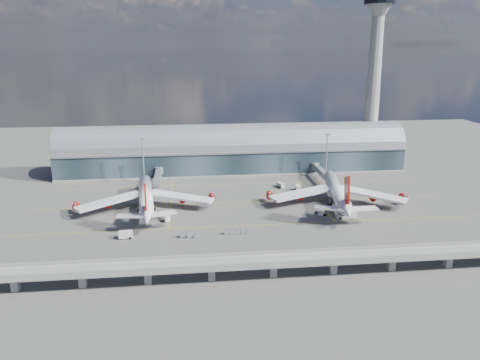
{
  "coord_description": "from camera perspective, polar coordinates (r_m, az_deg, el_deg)",
  "views": [
    {
      "loc": [
        -26.22,
        -190.02,
        72.55
      ],
      "look_at": [
        -3.43,
        10.0,
        14.0
      ],
      "focal_mm": 35.0,
      "sensor_mm": 36.0,
      "label": 1
    }
  ],
  "objects": [
    {
      "name": "jet_bridge_left",
      "position": [
        252.83,
        -9.97,
        0.51
      ],
      "size": [
        4.4,
        28.0,
        7.25
      ],
      "color": "gray",
      "rests_on": "ground"
    },
    {
      "name": "service_truck_0",
      "position": [
        203.15,
        -9.12,
        -4.51
      ],
      "size": [
        4.61,
        6.7,
        2.65
      ],
      "rotation": [
        0.0,
        0.0,
        0.44
      ],
      "color": "silver",
      "rests_on": "ground"
    },
    {
      "name": "guideway",
      "position": [
        153.11,
        4.09,
        -9.89
      ],
      "size": [
        220.0,
        8.5,
        7.2
      ],
      "color": "gray",
      "rests_on": "ground"
    },
    {
      "name": "control_tower",
      "position": [
        295.55,
        15.95,
        11.55
      ],
      "size": [
        19.0,
        19.0,
        103.0
      ],
      "color": "gray",
      "rests_on": "ground"
    },
    {
      "name": "jet_bridge_right",
      "position": [
        260.73,
        9.89,
        1.0
      ],
      "size": [
        4.4,
        32.0,
        7.25
      ],
      "color": "gray",
      "rests_on": "ground"
    },
    {
      "name": "floodlight_mast_left",
      "position": [
        253.13,
        -11.72,
        2.41
      ],
      "size": [
        3.0,
        0.7,
        25.7
      ],
      "color": "gray",
      "rests_on": "ground"
    },
    {
      "name": "service_truck_1",
      "position": [
        187.83,
        -13.78,
        -6.5
      ],
      "size": [
        5.38,
        2.91,
        3.03
      ],
      "rotation": [
        0.0,
        0.0,
        1.64
      ],
      "color": "silver",
      "rests_on": "ground"
    },
    {
      "name": "floodlight_mast_right",
      "position": [
        263.28,
        10.52,
        3.01
      ],
      "size": [
        3.0,
        0.7,
        25.7
      ],
      "color": "gray",
      "rests_on": "ground"
    },
    {
      "name": "cargo_train_0",
      "position": [
        184.48,
        -6.19,
        -6.74
      ],
      "size": [
        7.87,
        2.89,
        1.72
      ],
      "rotation": [
        0.0,
        0.0,
        1.74
      ],
      "color": "gray",
      "rests_on": "ground"
    },
    {
      "name": "airliner_right",
      "position": [
        223.61,
        11.72,
        -1.53
      ],
      "size": [
        65.95,
        69.0,
        21.95
      ],
      "rotation": [
        0.0,
        0.0,
        -0.17
      ],
      "color": "white",
      "rests_on": "ground"
    },
    {
      "name": "ground",
      "position": [
        205.08,
        1.27,
        -4.51
      ],
      "size": [
        500.0,
        500.0,
        0.0
      ],
      "primitive_type": "plane",
      "color": "#474744",
      "rests_on": "ground"
    },
    {
      "name": "service_truck_4",
      "position": [
        242.62,
        7.12,
        -0.96
      ],
      "size": [
        2.82,
        5.04,
        2.81
      ],
      "rotation": [
        0.0,
        0.0,
        -0.11
      ],
      "color": "silver",
      "rests_on": "ground"
    },
    {
      "name": "service_truck_2",
      "position": [
        207.98,
        12.81,
        -4.15
      ],
      "size": [
        8.68,
        3.17,
        3.08
      ],
      "rotation": [
        0.0,
        0.0,
        1.49
      ],
      "color": "silver",
      "rests_on": "ground"
    },
    {
      "name": "airliner_left",
      "position": [
        215.84,
        -11.41,
        -2.11
      ],
      "size": [
        64.39,
        67.69,
        20.61
      ],
      "rotation": [
        0.0,
        0.0,
        0.09
      ],
      "color": "white",
      "rests_on": "ground"
    },
    {
      "name": "taxi_lines",
      "position": [
        225.72,
        0.52,
        -2.53
      ],
      "size": [
        200.0,
        80.12,
        0.01
      ],
      "color": "gold",
      "rests_on": "ground"
    },
    {
      "name": "service_truck_5",
      "position": [
        247.0,
        4.96,
        -0.62
      ],
      "size": [
        3.68,
        5.55,
        2.5
      ],
      "rotation": [
        0.0,
        0.0,
        0.36
      ],
      "color": "silver",
      "rests_on": "ground"
    },
    {
      "name": "service_truck_3",
      "position": [
        210.16,
        9.88,
        -3.83
      ],
      "size": [
        4.45,
        6.02,
        2.73
      ],
      "rotation": [
        0.0,
        0.0,
        -0.46
      ],
      "color": "silver",
      "rests_on": "ground"
    },
    {
      "name": "cargo_train_1",
      "position": [
        186.84,
        -0.28,
        -6.38
      ],
      "size": [
        10.9,
        1.52,
        1.45
      ],
      "rotation": [
        0.0,
        0.0,
        1.59
      ],
      "color": "gray",
      "rests_on": "ground"
    },
    {
      "name": "terminal",
      "position": [
        276.16,
        -0.89,
        3.41
      ],
      "size": [
        200.0,
        30.0,
        28.0
      ],
      "color": "#1E2B33",
      "rests_on": "ground"
    }
  ]
}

